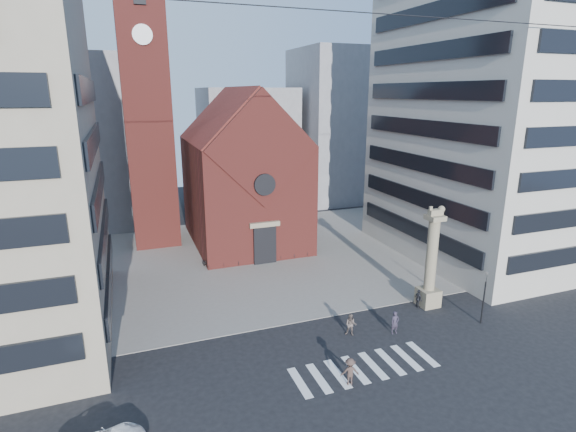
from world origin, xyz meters
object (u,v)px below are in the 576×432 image
at_px(lion_column, 431,267).
at_px(traffic_light, 484,296).
at_px(pedestrian_0, 395,323).
at_px(scooter_0, 206,264).
at_px(pedestrian_1, 351,325).
at_px(pedestrian_2, 418,299).

xyz_separation_m(lion_column, traffic_light, (1.99, -4.00, -1.17)).
bearing_deg(pedestrian_0, lion_column, 29.00).
bearing_deg(scooter_0, pedestrian_1, -76.85).
height_order(traffic_light, pedestrian_1, traffic_light).
distance_m(traffic_light, pedestrian_1, 10.66).
height_order(lion_column, pedestrian_1, lion_column).
distance_m(pedestrian_1, scooter_0, 18.48).
bearing_deg(traffic_light, pedestrian_0, 171.79).
xyz_separation_m(pedestrian_1, pedestrian_2, (7.38, 1.99, -0.06)).
height_order(pedestrian_0, pedestrian_2, pedestrian_0).
bearing_deg(pedestrian_0, pedestrian_2, 33.98).
distance_m(traffic_light, pedestrian_0, 7.39).
xyz_separation_m(traffic_light, pedestrian_2, (-3.00, 3.93, -1.49)).
relative_size(lion_column, traffic_light, 2.02).
bearing_deg(lion_column, traffic_light, -63.54).
relative_size(traffic_light, pedestrian_0, 2.43).
height_order(lion_column, traffic_light, lion_column).
height_order(lion_column, pedestrian_2, lion_column).
bearing_deg(lion_column, scooter_0, 137.45).
xyz_separation_m(traffic_light, scooter_0, (-18.05, 18.74, -1.78)).
xyz_separation_m(pedestrian_0, pedestrian_2, (4.18, 2.90, -0.09)).
xyz_separation_m(lion_column, pedestrian_0, (-5.19, -2.96, -2.57)).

